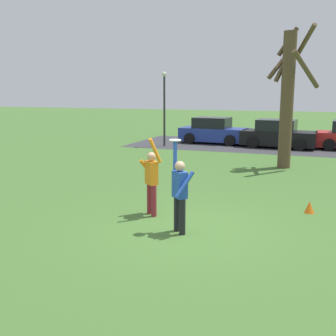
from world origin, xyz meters
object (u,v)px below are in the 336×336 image
(person_defender, at_px, (152,178))
(parked_car_black, at_px, (278,135))
(parked_car_blue, at_px, (214,131))
(field_cone_orange, at_px, (309,207))
(frisbee_disc, at_px, (175,140))
(person_catcher, at_px, (180,191))
(bare_tree_tall, at_px, (288,95))
(lamppost_by_lot, at_px, (164,102))

(person_defender, height_order, parked_car_black, person_defender)
(parked_car_blue, relative_size, parked_car_black, 1.00)
(parked_car_black, xyz_separation_m, field_cone_orange, (2.00, -12.82, -0.57))
(frisbee_disc, height_order, parked_car_blue, frisbee_disc)
(person_catcher, bearing_deg, person_defender, 0.00)
(bare_tree_tall, bearing_deg, parked_car_blue, 124.53)
(frisbee_disc, relative_size, parked_car_black, 0.06)
(person_defender, bearing_deg, bare_tree_tall, 114.45)
(person_catcher, distance_m, parked_car_black, 15.46)
(person_defender, xyz_separation_m, field_cone_orange, (3.84, 1.60, -0.82))
(parked_car_blue, relative_size, field_cone_orange, 13.22)
(parked_car_blue, bearing_deg, bare_tree_tall, -50.93)
(parked_car_blue, bearing_deg, lamppost_by_lot, -131.60)
(frisbee_disc, xyz_separation_m, field_cone_orange, (2.90, 2.47, -1.93))
(person_defender, bearing_deg, parked_car_blue, 140.67)
(parked_car_black, height_order, field_cone_orange, parked_car_black)
(person_defender, xyz_separation_m, parked_car_blue, (-2.08, 15.06, -0.25))
(parked_car_blue, bearing_deg, person_defender, -77.59)
(lamppost_by_lot, distance_m, field_cone_orange, 14.13)
(person_catcher, bearing_deg, parked_car_black, -49.93)
(parked_car_black, bearing_deg, person_catcher, -88.19)
(person_defender, distance_m, parked_car_black, 14.54)
(frisbee_disc, bearing_deg, field_cone_orange, 40.36)
(frisbee_disc, bearing_deg, bare_tree_tall, 78.94)
(parked_car_black, height_order, bare_tree_tall, bare_tree_tall)
(parked_car_black, bearing_deg, lamppost_by_lot, -160.84)
(frisbee_disc, xyz_separation_m, lamppost_by_lot, (-5.40, 13.64, 0.49))
(person_defender, relative_size, parked_car_blue, 0.48)
(bare_tree_tall, distance_m, field_cone_orange, 7.22)
(person_catcher, xyz_separation_m, parked_car_blue, (-3.18, 16.08, -0.25))
(parked_car_black, relative_size, bare_tree_tall, 0.73)
(parked_car_blue, xyz_separation_m, bare_tree_tall, (4.78, -6.94, 2.31))
(person_catcher, distance_m, bare_tree_tall, 9.50)
(person_catcher, height_order, frisbee_disc, frisbee_disc)
(person_defender, distance_m, frisbee_disc, 1.69)
(frisbee_disc, bearing_deg, lamppost_by_lot, 111.60)
(parked_car_blue, bearing_deg, frisbee_disc, -74.73)
(parked_car_blue, distance_m, lamppost_by_lot, 3.79)
(person_catcher, distance_m, parked_car_blue, 16.40)
(lamppost_by_lot, relative_size, field_cone_orange, 13.31)
(frisbee_disc, height_order, field_cone_orange, frisbee_disc)
(parked_car_blue, height_order, field_cone_orange, parked_car_blue)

